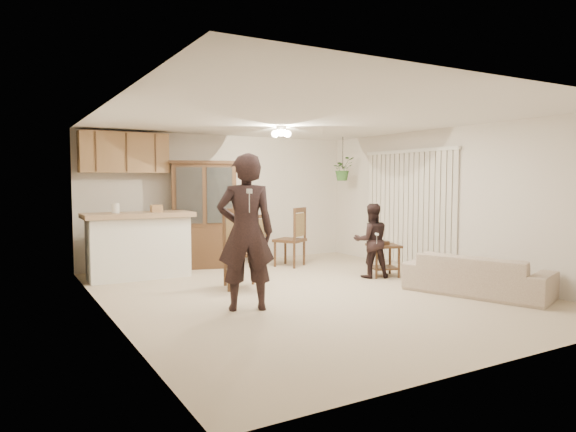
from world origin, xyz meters
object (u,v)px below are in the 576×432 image
chair_bar (241,266)px  chair_hutch_right (290,250)px  adult (246,238)px  side_table (383,260)px  chair_hutch_left (258,249)px  china_hutch (204,215)px  sofa (477,269)px  child (371,237)px

chair_bar → chair_hutch_right: chair_bar is taller
adult → side_table: (2.97, 0.89, -0.62)m
side_table → chair_hutch_left: size_ratio=0.67×
china_hutch → chair_hutch_left: (1.16, 0.12, -0.71)m
china_hutch → side_table: 3.36m
chair_bar → chair_hutch_left: bearing=73.5°
china_hutch → chair_hutch_right: china_hutch is taller
adult → side_table: bearing=-143.7°
sofa → adult: size_ratio=1.04×
adult → chair_hutch_right: adult is taller
child → chair_bar: size_ratio=1.14×
adult → side_table: adult is taller
sofa → child: (-0.49, 1.75, 0.31)m
chair_bar → china_hutch: bearing=100.7°
adult → china_hutch: 3.28m
sofa → child: 1.84m
chair_hutch_left → chair_hutch_right: 0.83m
sofa → chair_hutch_left: (-1.39, 4.19, -0.11)m
chair_hutch_right → chair_bar: bearing=7.8°
child → side_table: size_ratio=2.17×
side_table → chair_hutch_right: chair_hutch_right is taller
sofa → chair_bar: size_ratio=1.58×
chair_hutch_left → chair_bar: bearing=-95.3°
chair_hutch_right → chair_hutch_left: bearing=-101.5°
china_hutch → child: bearing=-31.8°
adult → side_table: 3.16m
child → chair_bar: child is taller
side_table → chair_hutch_right: size_ratio=0.56×
chair_hutch_left → child: bearing=-43.1°
child → china_hutch: china_hutch is taller
china_hutch → chair_hutch_left: 1.37m
child → chair_hutch_left: 2.63m
sofa → chair_hutch_left: bearing=-2.4°
sofa → china_hutch: bearing=11.3°
chair_hutch_left → sofa: bearing=-45.0°
adult → chair_bar: 1.43m
china_hutch → side_table: bearing=-28.6°
sofa → side_table: (-0.24, 1.74, -0.09)m
side_table → chair_hutch_left: chair_hutch_left is taller
adult → china_hutch: (0.65, 3.22, 0.07)m
chair_hutch_left → china_hutch: bearing=-147.3°
adult → chair_hutch_left: 3.85m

